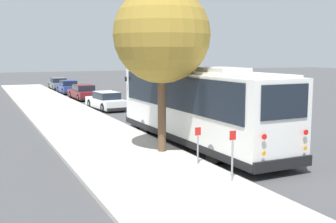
# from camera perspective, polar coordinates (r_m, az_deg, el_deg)

# --- Properties ---
(ground_plane) EXTENTS (160.00, 160.00, 0.00)m
(ground_plane) POSITION_cam_1_polar(r_m,az_deg,el_deg) (17.83, 7.33, -5.15)
(ground_plane) COLOR #474749
(sidewalk_slab) EXTENTS (80.00, 4.48, 0.15)m
(sidewalk_slab) POSITION_cam_1_polar(r_m,az_deg,el_deg) (16.04, -5.53, -6.32)
(sidewalk_slab) COLOR beige
(sidewalk_slab) RESTS_ON ground
(curb_strip) EXTENTS (80.00, 0.14, 0.15)m
(curb_strip) POSITION_cam_1_polar(r_m,az_deg,el_deg) (16.92, 1.91, -5.55)
(curb_strip) COLOR #AAA69D
(curb_strip) RESTS_ON ground
(shuttle_bus) EXTENTS (11.41, 2.87, 3.45)m
(shuttle_bus) POSITION_cam_1_polar(r_m,az_deg,el_deg) (18.39, 3.92, 1.16)
(shuttle_bus) COLOR white
(shuttle_bus) RESTS_ON ground
(parked_sedan_white) EXTENTS (4.61, 1.99, 1.29)m
(parked_sedan_white) POSITION_cam_1_polar(r_m,az_deg,el_deg) (30.52, -8.38, 1.39)
(parked_sedan_white) COLOR silver
(parked_sedan_white) RESTS_ON ground
(parked_sedan_maroon) EXTENTS (4.73, 1.87, 1.29)m
(parked_sedan_maroon) POSITION_cam_1_polar(r_m,az_deg,el_deg) (37.65, -11.40, 2.54)
(parked_sedan_maroon) COLOR maroon
(parked_sedan_maroon) RESTS_ON ground
(parked_sedan_blue) EXTENTS (4.27, 1.71, 1.33)m
(parked_sedan_blue) POSITION_cam_1_polar(r_m,az_deg,el_deg) (43.35, -13.36, 3.19)
(parked_sedan_blue) COLOR navy
(parked_sedan_blue) RESTS_ON ground
(parked_sedan_gray) EXTENTS (4.43, 1.83, 1.30)m
(parked_sedan_gray) POSITION_cam_1_polar(r_m,az_deg,el_deg) (48.74, -14.62, 3.63)
(parked_sedan_gray) COLOR slate
(parked_sedan_gray) RESTS_ON ground
(street_tree) EXTENTS (3.74, 3.74, 7.00)m
(street_tree) POSITION_cam_1_polar(r_m,az_deg,el_deg) (16.49, -1.00, 11.20)
(street_tree) COLOR brown
(street_tree) RESTS_ON sidewalk_slab
(sign_post_near) EXTENTS (0.06, 0.22, 1.55)m
(sign_post_near) POSITION_cam_1_polar(r_m,az_deg,el_deg) (12.93, 8.71, -5.87)
(sign_post_near) COLOR gray
(sign_post_near) RESTS_ON sidewalk_slab
(sign_post_far) EXTENTS (0.06, 0.22, 1.30)m
(sign_post_far) POSITION_cam_1_polar(r_m,az_deg,el_deg) (14.77, 4.06, -4.56)
(sign_post_far) COLOR gray
(sign_post_far) RESTS_ON sidewalk_slab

